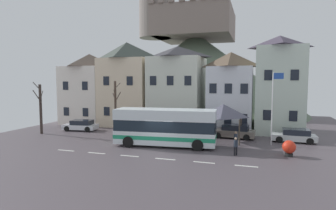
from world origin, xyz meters
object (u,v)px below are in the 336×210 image
(bus_shelter, at_px, (224,111))
(public_bench, at_px, (238,133))
(bare_tree_01, at_px, (41,108))
(hilltop_castle, at_px, (195,70))
(townhouse_00, at_px, (90,89))
(townhouse_02, at_px, (178,87))
(parked_car_01, at_px, (294,136))
(harbour_buoy, at_px, (289,147))
(pedestrian_00, at_px, (236,145))
(townhouse_03, at_px, (230,92))
(parked_car_02, at_px, (234,131))
(townhouse_01, at_px, (127,84))
(transit_bus, at_px, (165,128))
(flagpole, at_px, (273,103))
(parked_car_00, at_px, (81,125))
(townhouse_04, at_px, (279,84))
(pedestrian_01, at_px, (236,139))
(bare_tree_00, at_px, (115,107))

(bus_shelter, distance_m, public_bench, 3.52)
(bare_tree_01, bearing_deg, hilltop_castle, 65.92)
(townhouse_00, distance_m, townhouse_02, 13.05)
(parked_car_01, height_order, harbour_buoy, same)
(townhouse_00, relative_size, harbour_buoy, 7.58)
(townhouse_00, relative_size, bare_tree_01, 1.67)
(bare_tree_01, bearing_deg, pedestrian_00, -7.97)
(townhouse_03, distance_m, bare_tree_01, 22.05)
(parked_car_02, xyz_separation_m, harbour_buoy, (4.72, -6.08, 0.03))
(townhouse_02, bearing_deg, parked_car_01, -21.59)
(townhouse_01, distance_m, parked_car_02, 15.77)
(transit_bus, distance_m, bus_shelter, 6.37)
(townhouse_01, distance_m, bus_shelter, 14.92)
(townhouse_01, height_order, flagpole, townhouse_01)
(pedestrian_00, height_order, public_bench, pedestrian_00)
(flagpole, bearing_deg, parked_car_00, 176.27)
(pedestrian_00, bearing_deg, townhouse_00, 149.90)
(townhouse_03, distance_m, flagpole, 8.22)
(townhouse_04, bearing_deg, townhouse_01, -177.68)
(townhouse_00, height_order, harbour_buoy, townhouse_00)
(townhouse_01, distance_m, townhouse_02, 6.85)
(townhouse_04, bearing_deg, transit_bus, -133.93)
(townhouse_01, distance_m, townhouse_03, 13.55)
(townhouse_01, bearing_deg, parked_car_02, -17.11)
(parked_car_01, bearing_deg, pedestrian_00, 54.17)
(parked_car_01, bearing_deg, parked_car_02, -0.92)
(pedestrian_01, height_order, bare_tree_00, bare_tree_00)
(public_bench, bearing_deg, hilltop_castle, 112.97)
(townhouse_02, distance_m, bare_tree_01, 16.46)
(pedestrian_00, bearing_deg, bare_tree_00, 159.29)
(townhouse_04, relative_size, parked_car_02, 2.48)
(townhouse_03, bearing_deg, harbour_buoy, -62.46)
(bus_shelter, xyz_separation_m, pedestrian_01, (1.45, -3.48, -2.07))
(bus_shelter, relative_size, public_bench, 2.08)
(townhouse_02, relative_size, parked_car_01, 2.53)
(pedestrian_00, distance_m, pedestrian_01, 1.95)
(townhouse_02, height_order, parked_car_00, townhouse_02)
(flagpole, height_order, bare_tree_01, flagpole)
(townhouse_02, relative_size, hilltop_castle, 0.26)
(pedestrian_01, bearing_deg, bare_tree_01, 177.08)
(townhouse_03, distance_m, townhouse_04, 5.51)
(public_bench, bearing_deg, pedestrian_00, -88.37)
(parked_car_01, xyz_separation_m, public_bench, (-5.36, 0.60, -0.16))
(pedestrian_01, bearing_deg, parked_car_00, 167.23)
(pedestrian_01, xyz_separation_m, bare_tree_00, (-13.23, 3.11, 2.15))
(hilltop_castle, bearing_deg, flagpole, -63.18)
(bus_shelter, relative_size, pedestrian_01, 2.28)
(public_bench, bearing_deg, parked_car_02, -138.06)
(townhouse_02, distance_m, parked_car_00, 12.88)
(bare_tree_00, bearing_deg, hilltop_castle, 81.66)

